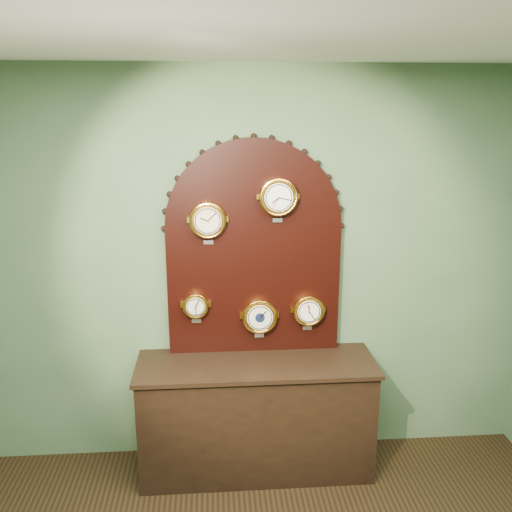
{
  "coord_description": "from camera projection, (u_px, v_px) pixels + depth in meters",
  "views": [
    {
      "loc": [
        -0.27,
        -1.24,
        2.53
      ],
      "look_at": [
        0.0,
        2.25,
        1.58
      ],
      "focal_mm": 39.04,
      "sensor_mm": 36.0,
      "label": 1
    }
  ],
  "objects": [
    {
      "name": "tide_clock",
      "position": [
        309.0,
        310.0,
        3.9
      ],
      "size": [
        0.22,
        0.08,
        0.27
      ],
      "color": "gold",
      "rests_on": "display_board"
    },
    {
      "name": "wall_back",
      "position": [
        253.0,
        271.0,
        3.92
      ],
      "size": [
        4.0,
        0.0,
        4.0
      ],
      "primitive_type": "plane",
      "rotation": [
        1.57,
        0.0,
        0.0
      ],
      "color": "#4A6A49",
      "rests_on": "ground"
    },
    {
      "name": "shop_counter",
      "position": [
        256.0,
        418.0,
        3.92
      ],
      "size": [
        1.6,
        0.5,
        0.8
      ],
      "primitive_type": "cube",
      "color": "black",
      "rests_on": "ground_plane"
    },
    {
      "name": "hygrometer",
      "position": [
        196.0,
        305.0,
        3.83
      ],
      "size": [
        0.18,
        0.08,
        0.23
      ],
      "color": "gold",
      "rests_on": "display_board"
    },
    {
      "name": "display_board",
      "position": [
        254.0,
        242.0,
        3.81
      ],
      "size": [
        1.26,
        0.06,
        1.53
      ],
      "color": "black",
      "rests_on": "shop_counter"
    },
    {
      "name": "arabic_clock",
      "position": [
        278.0,
        197.0,
        3.67
      ],
      "size": [
        0.26,
        0.08,
        0.31
      ],
      "color": "gold",
      "rests_on": "display_board"
    },
    {
      "name": "barometer",
      "position": [
        260.0,
        316.0,
        3.88
      ],
      "size": [
        0.25,
        0.08,
        0.3
      ],
      "color": "gold",
      "rests_on": "display_board"
    },
    {
      "name": "roman_clock",
      "position": [
        208.0,
        220.0,
        3.68
      ],
      "size": [
        0.25,
        0.08,
        0.3
      ],
      "color": "gold",
      "rests_on": "display_board"
    }
  ]
}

